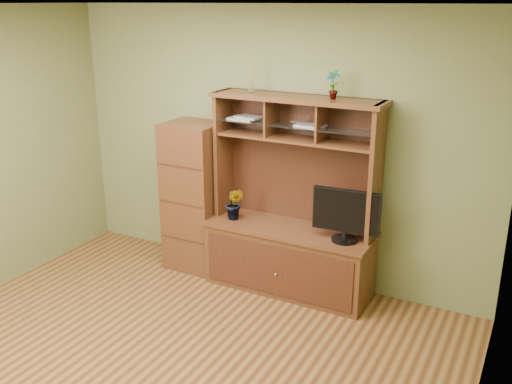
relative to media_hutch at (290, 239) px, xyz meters
The scene contains 8 objects.
room 1.95m from the media_hutch, 101.68° to the right, with size 4.54×4.04×2.74m.
media_hutch is the anchor object (origin of this frame).
monitor 0.70m from the media_hutch, ahead, with size 0.62×0.24×0.49m.
orchid_plant 0.65m from the media_hutch, behind, with size 0.18×0.15×0.33m, color #2F511C.
top_plant 1.55m from the media_hutch, 12.58° to the left, with size 0.13×0.09×0.25m, color #296021.
reed_diffuser 1.56m from the media_hutch, behind, with size 0.06×0.06×0.28m.
magazines 1.17m from the media_hutch, 166.05° to the left, with size 0.97×0.23×0.04m.
side_cabinet 1.13m from the media_hutch, behind, with size 0.56×0.51×1.56m.
Camera 1 is at (2.44, -2.95, 2.73)m, focal length 40.00 mm.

